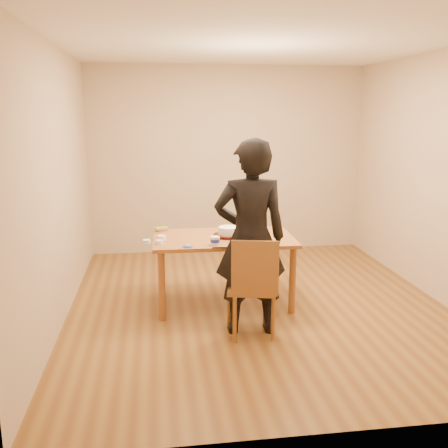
{
  "coord_description": "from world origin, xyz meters",
  "views": [
    {
      "loc": [
        -1.05,
        -5.0,
        2.05
      ],
      "look_at": [
        -0.36,
        0.04,
        0.9
      ],
      "focal_mm": 40.0,
      "sensor_mm": 36.0,
      "label": 1
    }
  ],
  "objects": [
    {
      "name": "ramekin_multi",
      "position": [
        -1.16,
        -0.07,
        0.77
      ],
      "size": [
        0.08,
        0.08,
        0.04
      ],
      "primitive_type": "cylinder",
      "color": "white",
      "rests_on": "dining_table"
    },
    {
      "name": "spatula",
      "position": [
        -0.45,
        -0.34,
        0.75
      ],
      "size": [
        0.16,
        0.03,
        0.01
      ],
      "primitive_type": "cube",
      "rotation": [
        0.0,
        0.0,
        -0.08
      ],
      "color": "black",
      "rests_on": "dining_table"
    },
    {
      "name": "dining_table",
      "position": [
        -0.36,
        0.09,
        0.73
      ],
      "size": [
        1.5,
        0.91,
        0.04
      ],
      "primitive_type": "cube",
      "rotation": [
        0.0,
        0.0,
        -0.02
      ],
      "color": "brown",
      "rests_on": "floor"
    },
    {
      "name": "room_shell",
      "position": [
        0.0,
        0.34,
        1.35
      ],
      "size": [
        4.0,
        4.5,
        2.7
      ],
      "color": "brown",
      "rests_on": "ground"
    },
    {
      "name": "cake",
      "position": [
        -0.31,
        0.1,
        0.81
      ],
      "size": [
        0.22,
        0.22,
        0.07
      ],
      "primitive_type": "cylinder",
      "color": "white",
      "rests_on": "cake_plate"
    },
    {
      "name": "candy_box_green",
      "position": [
        -1.0,
        0.45,
        0.78
      ],
      "size": [
        0.16,
        0.12,
        0.02
      ],
      "primitive_type": "cube",
      "rotation": [
        0.0,
        0.0,
        0.38
      ],
      "color": "#279A1C",
      "rests_on": "candy_box_pink"
    },
    {
      "name": "dining_chair",
      "position": [
        -0.21,
        -0.69,
        0.45
      ],
      "size": [
        0.49,
        0.49,
        0.04
      ],
      "primitive_type": "cube",
      "rotation": [
        0.0,
        0.0,
        -0.21
      ],
      "color": "brown",
      "rests_on": "floor"
    },
    {
      "name": "person",
      "position": [
        -0.21,
        -0.64,
        0.92
      ],
      "size": [
        0.68,
        0.46,
        1.83
      ],
      "primitive_type": "imported",
      "rotation": [
        0.0,
        0.0,
        3.1
      ],
      "color": "black",
      "rests_on": "floor"
    },
    {
      "name": "frosting_lid",
      "position": [
        -0.76,
        -0.26,
        0.75
      ],
      "size": [
        0.1,
        0.1,
        0.01
      ],
      "primitive_type": "cylinder",
      "color": "#1B3EB0",
      "rests_on": "dining_table"
    },
    {
      "name": "candy_box_pink",
      "position": [
        -1.0,
        0.45,
        0.76
      ],
      "size": [
        0.13,
        0.08,
        0.02
      ],
      "primitive_type": "cube",
      "rotation": [
        0.0,
        0.0,
        0.14
      ],
      "color": "#D03193",
      "rests_on": "dining_table"
    },
    {
      "name": "frosting_dollop",
      "position": [
        -0.76,
        -0.26,
        0.77
      ],
      "size": [
        0.04,
        0.04,
        0.02
      ],
      "primitive_type": "ellipsoid",
      "color": "white",
      "rests_on": "frosting_lid"
    },
    {
      "name": "ramekin_green",
      "position": [
        -1.04,
        -0.1,
        0.77
      ],
      "size": [
        0.08,
        0.08,
        0.04
      ],
      "primitive_type": "cylinder",
      "color": "white",
      "rests_on": "dining_table"
    },
    {
      "name": "ramekin_yellow",
      "position": [
        -1.01,
        0.06,
        0.77
      ],
      "size": [
        0.09,
        0.09,
        0.04
      ],
      "primitive_type": "cylinder",
      "color": "white",
      "rests_on": "dining_table"
    },
    {
      "name": "cake_plate",
      "position": [
        -0.31,
        0.1,
        0.76
      ],
      "size": [
        0.32,
        0.32,
        0.02
      ],
      "primitive_type": "cylinder",
      "color": "#B1100B",
      "rests_on": "dining_table"
    },
    {
      "name": "frosting_tub",
      "position": [
        -0.48,
        -0.21,
        0.79
      ],
      "size": [
        0.09,
        0.09,
        0.08
      ],
      "primitive_type": "cylinder",
      "color": "white",
      "rests_on": "dining_table"
    },
    {
      "name": "frosting_dome",
      "position": [
        -0.31,
        0.1,
        0.85
      ],
      "size": [
        0.21,
        0.21,
        0.03
      ],
      "primitive_type": "ellipsoid",
      "color": "white",
      "rests_on": "cake"
    }
  ]
}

